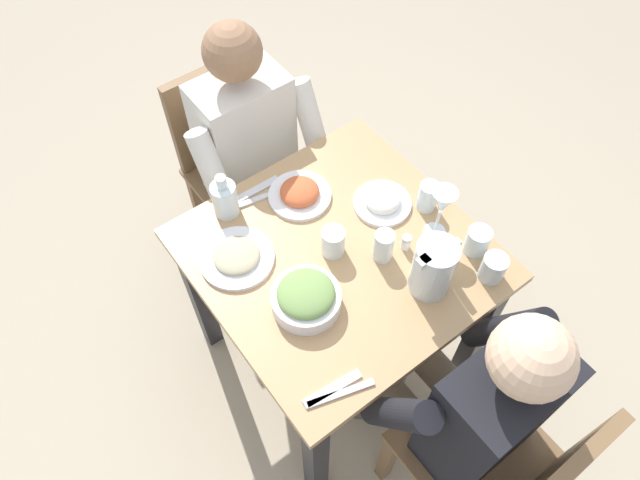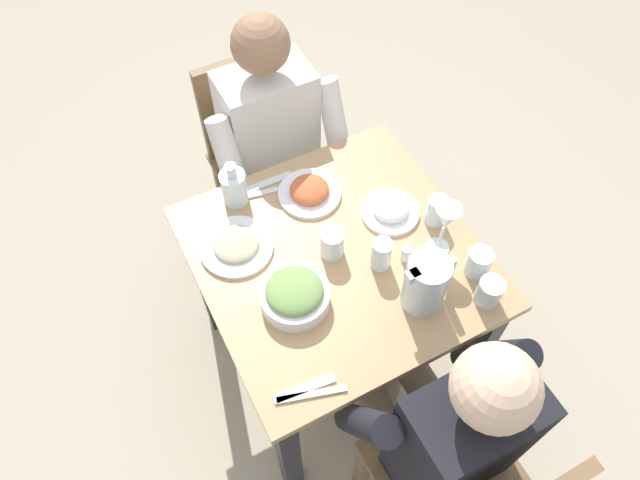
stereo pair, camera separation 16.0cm
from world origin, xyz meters
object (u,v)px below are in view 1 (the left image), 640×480
at_px(dining_table, 338,276).
at_px(wine_glass, 442,204).
at_px(chair_near, 501,469).
at_px(water_glass_by_pitcher, 428,196).
at_px(plate_beans, 237,257).
at_px(plate_rice_curry, 300,193).
at_px(water_pitcher, 433,268).
at_px(diner_far, 261,164).
at_px(oil_carafe, 225,200).
at_px(plate_yoghurt, 382,201).
at_px(water_glass_far_left, 383,246).
at_px(diner_near, 460,395).
at_px(water_glass_near_left, 493,268).
at_px(salt_shaker, 406,242).
at_px(chair_far, 235,158).
at_px(salad_bowl, 306,297).
at_px(water_glass_near_right, 477,241).

height_order(dining_table, wine_glass, wine_glass).
distance_m(chair_near, water_glass_by_pitcher, 0.82).
relative_size(plate_beans, plate_rice_curry, 1.11).
height_order(dining_table, water_pitcher, water_pitcher).
height_order(water_glass_by_pitcher, wine_glass, wine_glass).
xyz_separation_m(diner_far, oil_carafe, (-0.24, -0.19, 0.17)).
distance_m(plate_yoghurt, water_glass_far_left, 0.20).
relative_size(diner_near, water_glass_by_pitcher, 11.53).
bearing_deg(oil_carafe, plate_yoghurt, -33.83).
distance_m(water_glass_near_left, salt_shaker, 0.26).
bearing_deg(chair_far, plate_beans, -119.00).
height_order(diner_near, plate_rice_curry, diner_near).
xyz_separation_m(diner_near, plate_rice_curry, (0.01, 0.77, 0.13)).
height_order(water_glass_by_pitcher, water_glass_far_left, water_glass_far_left).
bearing_deg(chair_far, water_glass_far_left, -86.96).
relative_size(water_pitcher, water_glass_far_left, 1.76).
distance_m(water_pitcher, water_glass_by_pitcher, 0.29).
relative_size(diner_near, water_glass_far_left, 10.86).
bearing_deg(salad_bowl, water_glass_by_pitcher, 6.32).
bearing_deg(salad_bowl, diner_far, 68.74).
relative_size(diner_near, salad_bowl, 5.89).
bearing_deg(diner_near, oil_carafe, 103.87).
relative_size(dining_table, chair_far, 0.93).
bearing_deg(water_glass_far_left, salad_bowl, 179.29).
bearing_deg(water_glass_near_left, salt_shaker, 120.57).
bearing_deg(diner_near, salad_bowl, 115.32).
relative_size(plate_yoghurt, water_glass_by_pitcher, 1.83).
relative_size(water_pitcher, salt_shaker, 3.52).
relative_size(diner_near, wine_glass, 5.99).
bearing_deg(oil_carafe, chair_far, 58.51).
height_order(chair_far, water_glass_near_left, chair_far).
xyz_separation_m(water_glass_near_left, water_glass_far_left, (-0.21, 0.24, 0.01)).
height_order(plate_yoghurt, water_glass_far_left, water_glass_far_left).
bearing_deg(salt_shaker, wine_glass, -6.30).
height_order(salad_bowl, water_glass_near_left, salad_bowl).
distance_m(plate_rice_curry, water_glass_near_right, 0.57).
bearing_deg(plate_rice_curry, salt_shaker, -68.10).
bearing_deg(plate_yoghurt, water_glass_near_left, -78.15).
relative_size(chair_far, oil_carafe, 5.34).
bearing_deg(water_glass_by_pitcher, chair_near, -113.50).
relative_size(diner_near, salt_shaker, 21.74).
height_order(salad_bowl, plate_beans, salad_bowl).
distance_m(oil_carafe, salt_shaker, 0.57).
distance_m(plate_yoghurt, salt_shaker, 0.18).
height_order(water_pitcher, water_glass_far_left, water_pitcher).
bearing_deg(diner_near, water_glass_by_pitcher, 58.44).
bearing_deg(salad_bowl, chair_far, 73.78).
relative_size(water_glass_near_right, oil_carafe, 0.54).
bearing_deg(chair_near, plate_beans, 107.69).
xyz_separation_m(water_glass_near_right, oil_carafe, (-0.52, 0.57, 0.01)).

